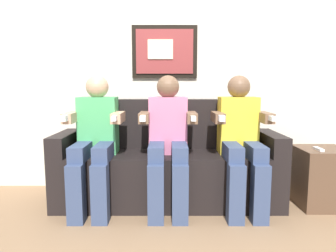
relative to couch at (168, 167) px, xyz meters
The scene contains 8 objects.
ground_plane 0.45m from the couch, 90.00° to the right, with size 5.61×5.61×0.00m, color #8C6B4C.
back_wall_assembly 1.08m from the couch, 90.13° to the left, with size 4.32×0.10×2.60m.
couch is the anchor object (origin of this frame).
person_on_left 0.68m from the couch, 164.29° to the right, with size 0.46×0.56×1.11m.
person_in_middle 0.34m from the couch, 90.02° to the right, with size 0.46×0.56×1.11m.
person_on_right 0.68m from the couch, 15.71° to the right, with size 0.46×0.56×1.11m.
side_table_right 1.31m from the couch, ahead, with size 0.40×0.40×0.50m.
spare_remote_on_table 1.26m from the couch, ahead, with size 0.04×0.13×0.02m, color white.
Camera 1 is at (0.00, -2.32, 1.03)m, focal length 32.82 mm.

